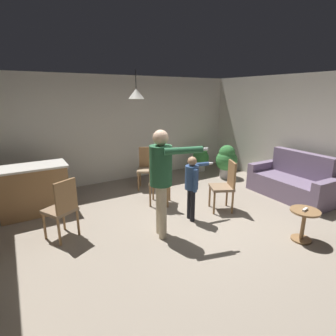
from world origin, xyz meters
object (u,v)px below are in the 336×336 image
at_px(potted_plant_by_wall, 201,157).
at_px(spare_remote_on_table, 305,210).
at_px(kitchen_counter, 34,190).
at_px(dining_chair_spare, 159,180).
at_px(dining_chair_near_wall, 225,184).
at_px(dining_chair_centre_back, 62,207).
at_px(potted_plant_corner, 227,160).
at_px(person_adult, 162,173).
at_px(dining_chair_by_counter, 147,166).
at_px(side_table_by_couch, 304,221).
at_px(person_child, 192,181).
at_px(couch_floral, 292,183).

bearing_deg(potted_plant_by_wall, spare_remote_on_table, -105.38).
relative_size(kitchen_counter, dining_chair_spare, 1.26).
bearing_deg(spare_remote_on_table, kitchen_counter, 136.46).
bearing_deg(dining_chair_spare, dining_chair_near_wall, -3.77).
xyz_separation_m(dining_chair_centre_back, potted_plant_corner, (4.45, 1.05, -0.05)).
xyz_separation_m(person_adult, potted_plant_corner, (3.07, 1.77, -0.58)).
bearing_deg(person_adult, dining_chair_by_counter, 174.68).
distance_m(dining_chair_spare, potted_plant_corner, 2.60).
relative_size(person_adult, dining_chair_by_counter, 1.74).
bearing_deg(side_table_by_couch, dining_chair_spare, 117.91).
distance_m(side_table_by_couch, dining_chair_centre_back, 3.78).
bearing_deg(dining_chair_near_wall, person_child, 116.22).
bearing_deg(side_table_by_couch, couch_floral, 38.92).
relative_size(person_adult, dining_chair_near_wall, 1.74).
distance_m(couch_floral, dining_chair_centre_back, 4.79).
xyz_separation_m(side_table_by_couch, dining_chair_centre_back, (-3.20, 2.01, 0.22)).
xyz_separation_m(dining_chair_centre_back, potted_plant_by_wall, (4.26, 1.94, -0.13)).
bearing_deg(kitchen_counter, spare_remote_on_table, -43.54).
distance_m(side_table_by_couch, person_adult, 2.35).
distance_m(person_child, dining_chair_centre_back, 2.19).
bearing_deg(dining_chair_near_wall, side_table_by_couch, -143.86).
bearing_deg(potted_plant_corner, side_table_by_couch, -112.28).
height_order(side_table_by_couch, dining_chair_centre_back, dining_chair_centre_back).
relative_size(person_adult, person_child, 1.45).
xyz_separation_m(person_adult, person_child, (0.74, 0.21, -0.34)).
bearing_deg(dining_chair_near_wall, potted_plant_by_wall, -2.15).
height_order(couch_floral, spare_remote_on_table, couch_floral).
relative_size(dining_chair_spare, potted_plant_by_wall, 1.33).
distance_m(dining_chair_by_counter, dining_chair_near_wall, 2.09).
relative_size(person_adult, potted_plant_by_wall, 2.32).
height_order(side_table_by_couch, person_adult, person_adult).
height_order(person_adult, dining_chair_by_counter, person_adult).
bearing_deg(person_child, dining_chair_by_counter, -172.35).
bearing_deg(dining_chair_centre_back, couch_floral, -37.25).
height_order(potted_plant_corner, spare_remote_on_table, potted_plant_corner).
height_order(person_child, dining_chair_near_wall, person_child).
bearing_deg(kitchen_counter, person_adult, -50.03).
distance_m(kitchen_counter, dining_chair_near_wall, 3.70).
bearing_deg(dining_chair_by_counter, spare_remote_on_table, 137.86).
distance_m(side_table_by_couch, spare_remote_on_table, 0.21).
bearing_deg(dining_chair_near_wall, spare_remote_on_table, -144.83).
bearing_deg(potted_plant_by_wall, side_table_by_couch, -105.07).
xyz_separation_m(couch_floral, dining_chair_spare, (-2.77, 1.14, 0.21)).
relative_size(person_adult, dining_chair_spare, 1.74).
xyz_separation_m(kitchen_counter, side_table_by_couch, (3.50, -3.29, -0.15)).
height_order(dining_chair_near_wall, potted_plant_by_wall, dining_chair_near_wall).
xyz_separation_m(dining_chair_by_counter, potted_plant_by_wall, (2.07, 0.50, -0.13)).
distance_m(side_table_by_couch, person_child, 1.88).
bearing_deg(dining_chair_centre_back, side_table_by_couch, -59.99).
relative_size(couch_floral, side_table_by_couch, 3.52).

